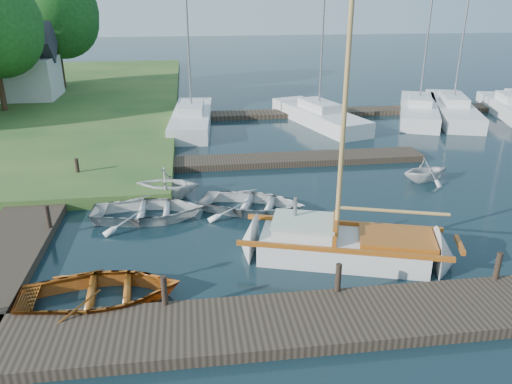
{
  "coord_description": "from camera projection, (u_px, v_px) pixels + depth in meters",
  "views": [
    {
      "loc": [
        -2.15,
        -15.88,
        7.67
      ],
      "look_at": [
        0.0,
        0.0,
        1.2
      ],
      "focal_mm": 35.0,
      "sensor_mm": 36.0,
      "label": 1
    }
  ],
  "objects": [
    {
      "name": "tender_a",
      "position": [
        148.0,
        208.0,
        17.94
      ],
      "size": [
        4.1,
        3.0,
        0.83
      ],
      "primitive_type": "imported",
      "rotation": [
        0.0,
        0.0,
        1.53
      ],
      "color": "silver",
      "rests_on": "ground"
    },
    {
      "name": "mooring_post_5",
      "position": [
        77.0,
        168.0,
        21.19
      ],
      "size": [
        0.16,
        0.16,
        0.8
      ],
      "primitive_type": "cylinder",
      "color": "black",
      "rests_on": "left_dock"
    },
    {
      "name": "marina_boat_5",
      "position": [
        452.0,
        108.0,
        32.65
      ],
      "size": [
        5.02,
        9.74,
        9.95
      ],
      "rotation": [
        0.0,
        0.0,
        1.26
      ],
      "color": "silver",
      "rests_on": "ground"
    },
    {
      "name": "tender_c",
      "position": [
        253.0,
        201.0,
        18.57
      ],
      "size": [
        4.64,
        3.97,
        0.81
      ],
      "primitive_type": "imported",
      "rotation": [
        0.0,
        0.0,
        1.22
      ],
      "color": "silver",
      "rests_on": "ground"
    },
    {
      "name": "marina_boat_2",
      "position": [
        319.0,
        114.0,
        30.82
      ],
      "size": [
        4.57,
        8.71,
        12.33
      ],
      "rotation": [
        0.0,
        0.0,
        1.87
      ],
      "color": "silver",
      "rests_on": "ground"
    },
    {
      "name": "near_dock",
      "position": [
        289.0,
        323.0,
        12.16
      ],
      "size": [
        18.0,
        2.2,
        0.3
      ],
      "primitive_type": "cube",
      "color": "black",
      "rests_on": "ground"
    },
    {
      "name": "mooring_post_4",
      "position": [
        48.0,
        216.0,
        16.6
      ],
      "size": [
        0.16,
        0.16,
        0.8
      ],
      "primitive_type": "cylinder",
      "color": "black",
      "rests_on": "left_dock"
    },
    {
      "name": "sailboat",
      "position": [
        347.0,
        248.0,
        15.3
      ],
      "size": [
        7.41,
        3.98,
        9.83
      ],
      "rotation": [
        0.0,
        0.0,
        -0.3
      ],
      "color": "silver",
      "rests_on": "ground"
    },
    {
      "name": "tree_7",
      "position": [
        54.0,
        12.0,
        37.85
      ],
      "size": [
        6.83,
        6.83,
        9.38
      ],
      "color": "#332114",
      "rests_on": "shore"
    },
    {
      "name": "tender_d",
      "position": [
        426.0,
        168.0,
        21.49
      ],
      "size": [
        2.51,
        2.28,
        1.15
      ],
      "primitive_type": "imported",
      "rotation": [
        0.0,
        0.0,
        1.77
      ],
      "color": "silver",
      "rests_on": "ground"
    },
    {
      "name": "marina_boat_6",
      "position": [
        510.0,
        106.0,
        33.05
      ],
      "size": [
        3.73,
        7.37,
        9.93
      ],
      "rotation": [
        0.0,
        0.0,
        1.34
      ],
      "color": "silver",
      "rests_on": "ground"
    },
    {
      "name": "mooring_post_2",
      "position": [
        338.0,
        278.0,
        13.06
      ],
      "size": [
        0.16,
        0.16,
        0.8
      ],
      "primitive_type": "cylinder",
      "color": "black",
      "rests_on": "near_dock"
    },
    {
      "name": "marina_boat_0",
      "position": [
        192.0,
        117.0,
        30.25
      ],
      "size": [
        2.86,
        8.83,
        11.24
      ],
      "rotation": [
        0.0,
        0.0,
        1.49
      ],
      "color": "silver",
      "rests_on": "ground"
    },
    {
      "name": "mooring_post_1",
      "position": [
        164.0,
        290.0,
        12.5
      ],
      "size": [
        0.16,
        0.16,
        0.8
      ],
      "primitive_type": "cylinder",
      "color": "black",
      "rests_on": "near_dock"
    },
    {
      "name": "dinghy",
      "position": [
        100.0,
        289.0,
        13.03
      ],
      "size": [
        4.34,
        3.22,
        0.86
      ],
      "primitive_type": "imported",
      "rotation": [
        0.0,
        0.0,
        1.63
      ],
      "color": "brown",
      "rests_on": "ground"
    },
    {
      "name": "far_dock",
      "position": [
        279.0,
        160.0,
        23.89
      ],
      "size": [
        14.0,
        1.6,
        0.3
      ],
      "primitive_type": "cube",
      "color": "black",
      "rests_on": "ground"
    },
    {
      "name": "tender_b",
      "position": [
        168.0,
        181.0,
        19.77
      ],
      "size": [
        2.92,
        2.66,
        1.33
      ],
      "primitive_type": "imported",
      "rotation": [
        0.0,
        0.0,
        1.36
      ],
      "color": "silver",
      "rests_on": "ground"
    },
    {
      "name": "pontoon",
      "position": [
        371.0,
        111.0,
        33.62
      ],
      "size": [
        30.0,
        1.6,
        0.3
      ],
      "primitive_type": "cube",
      "color": "black",
      "rests_on": "ground"
    },
    {
      "name": "mooring_post_3",
      "position": [
        498.0,
        266.0,
        13.62
      ],
      "size": [
        0.16,
        0.16,
        0.8
      ],
      "primitive_type": "cylinder",
      "color": "black",
      "rests_on": "near_dock"
    },
    {
      "name": "left_dock",
      "position": [
        36.0,
        209.0,
        18.52
      ],
      "size": [
        2.2,
        18.0,
        0.3
      ],
      "primitive_type": "cube",
      "color": "black",
      "rests_on": "ground"
    },
    {
      "name": "ground",
      "position": [
        256.0,
        223.0,
        17.73
      ],
      "size": [
        160.0,
        160.0,
        0.0
      ],
      "primitive_type": "plane",
      "color": "black",
      "rests_on": "ground"
    },
    {
      "name": "marina_boat_4",
      "position": [
        419.0,
        109.0,
        32.4
      ],
      "size": [
        5.44,
        8.89,
        11.39
      ],
      "rotation": [
        0.0,
        0.0,
        1.17
      ],
      "color": "silver",
      "rests_on": "ground"
    },
    {
      "name": "house_c",
      "position": [
        18.0,
        68.0,
        35.23
      ],
      "size": [
        5.25,
        4.0,
        5.28
      ],
      "color": "beige",
      "rests_on": "shore"
    }
  ]
}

